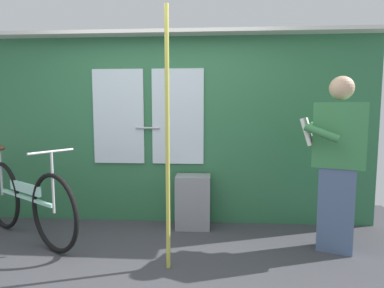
{
  "coord_description": "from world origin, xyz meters",
  "views": [
    {
      "loc": [
        0.57,
        -2.55,
        1.34
      ],
      "look_at": [
        0.35,
        0.65,
        1.0
      ],
      "focal_mm": 30.27,
      "sensor_mm": 36.0,
      "label": 1
    }
  ],
  "objects_px": {
    "bicycle_near_door": "(25,201)",
    "passenger_reading_newspaper": "(337,161)",
    "trash_bin_by_wall": "(193,202)",
    "handrail_pole": "(167,141)"
  },
  "relations": [
    {
      "from": "passenger_reading_newspaper",
      "to": "trash_bin_by_wall",
      "type": "relative_size",
      "value": 2.73
    },
    {
      "from": "bicycle_near_door",
      "to": "handrail_pole",
      "type": "xyz_separation_m",
      "value": [
        1.56,
        -0.52,
        0.68
      ]
    },
    {
      "from": "passenger_reading_newspaper",
      "to": "trash_bin_by_wall",
      "type": "xyz_separation_m",
      "value": [
        -1.38,
        0.51,
        -0.57
      ]
    },
    {
      "from": "passenger_reading_newspaper",
      "to": "bicycle_near_door",
      "type": "bearing_deg",
      "value": 21.08
    },
    {
      "from": "passenger_reading_newspaper",
      "to": "trash_bin_by_wall",
      "type": "height_order",
      "value": "passenger_reading_newspaper"
    },
    {
      "from": "bicycle_near_door",
      "to": "passenger_reading_newspaper",
      "type": "xyz_separation_m",
      "value": [
        3.09,
        -0.07,
        0.47
      ]
    },
    {
      "from": "passenger_reading_newspaper",
      "to": "trash_bin_by_wall",
      "type": "bearing_deg",
      "value": 2.16
    },
    {
      "from": "bicycle_near_door",
      "to": "passenger_reading_newspaper",
      "type": "bearing_deg",
      "value": 31.44
    },
    {
      "from": "bicycle_near_door",
      "to": "trash_bin_by_wall",
      "type": "xyz_separation_m",
      "value": [
        1.71,
        0.44,
        -0.1
      ]
    },
    {
      "from": "trash_bin_by_wall",
      "to": "handrail_pole",
      "type": "xyz_separation_m",
      "value": [
        -0.15,
        -0.96,
        0.78
      ]
    }
  ]
}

